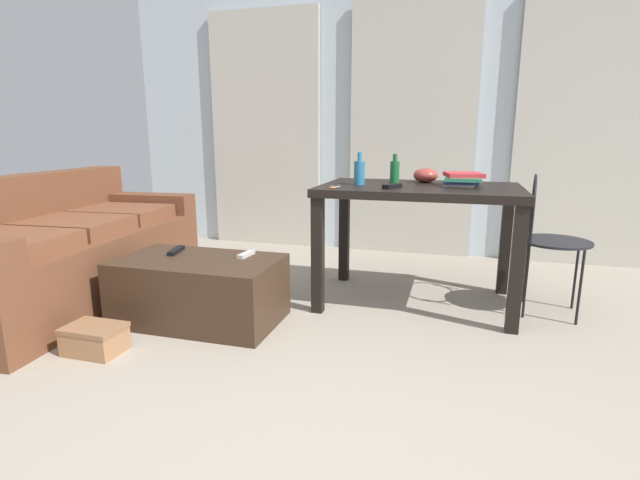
{
  "coord_description": "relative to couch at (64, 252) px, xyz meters",
  "views": [
    {
      "loc": [
        0.43,
        -1.29,
        1.1
      ],
      "look_at": [
        -0.41,
        1.6,
        0.43
      ],
      "focal_mm": 26.52,
      "sensor_mm": 36.0,
      "label": 1
    }
  ],
  "objects": [
    {
      "name": "tv_remote_secondary",
      "position": [
        1.33,
        0.04,
        0.07
      ],
      "size": [
        0.05,
        0.16,
        0.02
      ],
      "primitive_type": "cube",
      "rotation": [
        0.0,
        0.0,
        -0.09
      ],
      "color": "#B7B7B2",
      "rests_on": "coffee_table"
    },
    {
      "name": "couch",
      "position": [
        0.0,
        0.0,
        0.0
      ],
      "size": [
        1.02,
        2.03,
        0.84
      ],
      "color": "brown",
      "rests_on": "ground"
    },
    {
      "name": "scissors",
      "position": [
        1.79,
        0.33,
        0.46
      ],
      "size": [
        0.06,
        0.11,
        0.0
      ],
      "color": "#9EA0A5",
      "rests_on": "craft_table"
    },
    {
      "name": "bottle_near",
      "position": [
        2.11,
        0.73,
        0.54
      ],
      "size": [
        0.06,
        0.06,
        0.19
      ],
      "color": "#195B2D",
      "rests_on": "craft_table"
    },
    {
      "name": "curtains",
      "position": [
        2.09,
        1.96,
        0.81
      ],
      "size": [
        3.98,
        0.03,
        2.26
      ],
      "color": "beige",
      "rests_on": "ground"
    },
    {
      "name": "bottle_far",
      "position": [
        1.91,
        0.55,
        0.54
      ],
      "size": [
        0.07,
        0.07,
        0.21
      ],
      "color": "teal",
      "rests_on": "craft_table"
    },
    {
      "name": "ground_plane",
      "position": [
        2.09,
        0.02,
        -0.33
      ],
      "size": [
        7.78,
        7.78,
        0.0
      ],
      "primitive_type": "plane",
      "color": "gray"
    },
    {
      "name": "craft_table",
      "position": [
        2.29,
        0.6,
        0.35
      ],
      "size": [
        1.25,
        0.81,
        0.78
      ],
      "color": "black",
      "rests_on": "ground"
    },
    {
      "name": "book_stack",
      "position": [
        2.56,
        0.64,
        0.5
      ],
      "size": [
        0.26,
        0.29,
        0.08
      ],
      "color": "silver",
      "rests_on": "craft_table"
    },
    {
      "name": "wire_chair",
      "position": [
        3.05,
        0.63,
        0.21
      ],
      "size": [
        0.42,
        0.43,
        0.87
      ],
      "color": "black",
      "rests_on": "ground"
    },
    {
      "name": "wall_back",
      "position": [
        2.09,
        2.04,
        0.97
      ],
      "size": [
        5.6,
        0.1,
        2.6
      ],
      "primitive_type": "cube",
      "color": "silver",
      "rests_on": "ground"
    },
    {
      "name": "shoebox",
      "position": [
        0.77,
        -0.64,
        -0.25
      ],
      "size": [
        0.29,
        0.21,
        0.15
      ],
      "color": "#996B47",
      "rests_on": "ground"
    },
    {
      "name": "bowl",
      "position": [
        2.31,
        0.82,
        0.51
      ],
      "size": [
        0.16,
        0.16,
        0.1
      ],
      "primitive_type": "ellipsoid",
      "color": "#9E3833",
      "rests_on": "craft_table"
    },
    {
      "name": "tv_remote_on_table",
      "position": [
        2.14,
        0.4,
        0.47
      ],
      "size": [
        0.11,
        0.15,
        0.03
      ],
      "primitive_type": "cube",
      "rotation": [
        0.0,
        0.0,
        -0.47
      ],
      "color": "black",
      "rests_on": "craft_table"
    },
    {
      "name": "tv_remote_primary",
      "position": [
        0.87,
        0.0,
        0.07
      ],
      "size": [
        0.08,
        0.19,
        0.03
      ],
      "primitive_type": "cube",
      "rotation": [
        0.0,
        0.0,
        0.2
      ],
      "color": "black",
      "rests_on": "coffee_table"
    },
    {
      "name": "coffee_table",
      "position": [
        1.08,
        -0.1,
        -0.13
      ],
      "size": [
        0.95,
        0.55,
        0.39
      ],
      "color": "#382619",
      "rests_on": "ground"
    }
  ]
}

